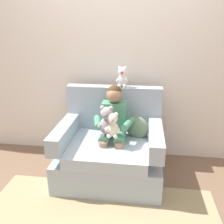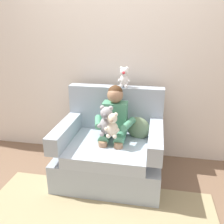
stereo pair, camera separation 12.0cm
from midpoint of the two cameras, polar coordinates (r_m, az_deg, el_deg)
name	(u,v)px [view 2 (the right image)]	position (r m, az deg, el deg)	size (l,w,h in m)	color
ground_plane	(110,176)	(2.84, 0.80, -14.82)	(8.00, 8.00, 0.00)	brown
back_wall	(120,53)	(2.97, 3.06, 13.75)	(6.00, 0.10, 2.60)	silver
floor_rug	(96,219)	(2.33, -2.24, -23.79)	(2.12, 1.04, 0.01)	#998C66
armchair	(111,150)	(2.71, 0.99, -9.00)	(1.10, 0.87, 0.95)	#9EADBC
seated_child	(114,121)	(2.58, 1.81, -2.05)	(0.45, 0.39, 0.82)	#4C9370
plush_cream	(112,126)	(2.41, 1.49, -3.22)	(0.16, 0.13, 0.26)	silver
plush_grey	(107,121)	(2.44, 0.11, -2.26)	(0.19, 0.15, 0.32)	#9E9EA3
plush_white_on_backrest	(124,78)	(2.73, 4.13, 8.06)	(0.14, 0.11, 0.23)	white
throw_pillow	(138,128)	(2.69, 7.52, -3.86)	(0.26, 0.12, 0.26)	slate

